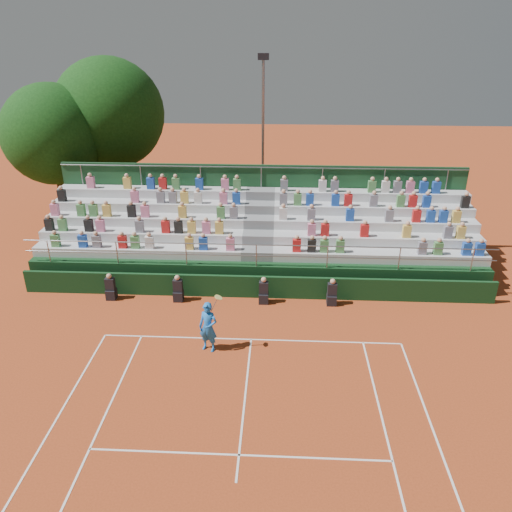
# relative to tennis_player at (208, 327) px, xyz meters

# --- Properties ---
(ground) EXTENTS (90.00, 90.00, 0.00)m
(ground) POSITION_rel_tennis_player_xyz_m (1.47, 0.69, -0.95)
(ground) COLOR #AB421C
(ground) RESTS_ON ground
(courtside_wall) EXTENTS (20.00, 0.15, 1.00)m
(courtside_wall) POSITION_rel_tennis_player_xyz_m (1.47, 3.89, -0.45)
(courtside_wall) COLOR black
(courtside_wall) RESTS_ON ground
(line_officials) EXTENTS (9.69, 0.40, 1.19)m
(line_officials) POSITION_rel_tennis_player_xyz_m (0.01, 3.44, -0.47)
(line_officials) COLOR black
(line_officials) RESTS_ON ground
(grandstand) EXTENTS (20.00, 5.20, 4.40)m
(grandstand) POSITION_rel_tennis_player_xyz_m (1.47, 7.13, 0.14)
(grandstand) COLOR black
(grandstand) RESTS_ON ground
(tennis_player) EXTENTS (0.93, 0.64, 2.22)m
(tennis_player) POSITION_rel_tennis_player_xyz_m (0.00, 0.00, 0.00)
(tennis_player) COLOR blue
(tennis_player) RESTS_ON ground
(tree_west) EXTENTS (5.47, 5.47, 7.92)m
(tree_west) POSITION_rel_tennis_player_xyz_m (-10.07, 12.20, 4.22)
(tree_west) COLOR #382614
(tree_west) RESTS_ON ground
(tree_east) EXTENTS (6.28, 6.28, 9.14)m
(tree_east) POSITION_rel_tennis_player_xyz_m (-7.51, 14.27, 5.04)
(tree_east) COLOR #382614
(tree_east) RESTS_ON ground
(floodlight_mast) EXTENTS (0.60, 0.25, 9.27)m
(floodlight_mast) POSITION_rel_tennis_player_xyz_m (1.37, 13.79, 4.38)
(floodlight_mast) COLOR gray
(floodlight_mast) RESTS_ON ground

